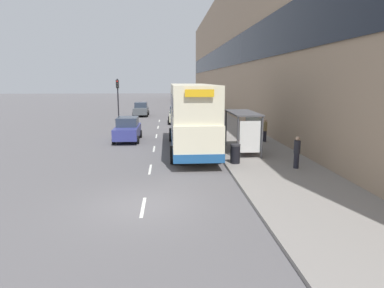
# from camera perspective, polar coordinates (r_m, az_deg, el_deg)

# --- Properties ---
(ground_plane) EXTENTS (220.00, 220.00, 0.00)m
(ground_plane) POSITION_cam_1_polar(r_m,az_deg,el_deg) (12.93, -8.11, -10.18)
(ground_plane) COLOR #5B595B
(pavement) EXTENTS (5.00, 93.00, 0.14)m
(pavement) POSITION_cam_1_polar(r_m,az_deg,el_deg) (51.07, 2.15, 5.54)
(pavement) COLOR gray
(pavement) RESTS_ON ground_plane
(terrace_facade) EXTENTS (3.10, 93.00, 17.62)m
(terrace_facade) POSITION_cam_1_polar(r_m,az_deg,el_deg) (51.63, 6.79, 15.24)
(terrace_facade) COLOR #9E846B
(terrace_facade) RESTS_ON ground_plane
(lane_mark_0) EXTENTS (0.12, 2.00, 0.01)m
(lane_mark_0) POSITION_cam_1_polar(r_m,az_deg,el_deg) (12.80, -8.15, -10.36)
(lane_mark_0) COLOR silver
(lane_mark_0) RESTS_ON ground_plane
(lane_mark_1) EXTENTS (0.12, 2.00, 0.01)m
(lane_mark_1) POSITION_cam_1_polar(r_m,az_deg,el_deg) (17.93, -6.99, -4.20)
(lane_mark_1) COLOR silver
(lane_mark_1) RESTS_ON ground_plane
(lane_mark_2) EXTENTS (0.12, 2.00, 0.01)m
(lane_mark_2) POSITION_cam_1_polar(r_m,az_deg,el_deg) (23.18, -6.35, -0.81)
(lane_mark_2) COLOR silver
(lane_mark_2) RESTS_ON ground_plane
(lane_mark_3) EXTENTS (0.12, 2.00, 0.01)m
(lane_mark_3) POSITION_cam_1_polar(r_m,az_deg,el_deg) (28.48, -5.95, 1.33)
(lane_mark_3) COLOR silver
(lane_mark_3) RESTS_ON ground_plane
(lane_mark_4) EXTENTS (0.12, 2.00, 0.01)m
(lane_mark_4) POSITION_cam_1_polar(r_m,az_deg,el_deg) (33.81, -5.68, 2.80)
(lane_mark_4) COLOR silver
(lane_mark_4) RESTS_ON ground_plane
(lane_mark_5) EXTENTS (0.12, 2.00, 0.01)m
(lane_mark_5) POSITION_cam_1_polar(r_m,az_deg,el_deg) (39.15, -5.48, 3.86)
(lane_mark_5) COLOR silver
(lane_mark_5) RESTS_ON ground_plane
(bus_shelter) EXTENTS (1.60, 4.20, 2.48)m
(bus_shelter) POSITION_cam_1_polar(r_m,az_deg,el_deg) (21.25, 9.09, 3.20)
(bus_shelter) COLOR #4C4C51
(bus_shelter) RESTS_ON ground_plane
(double_decker_bus_near) EXTENTS (2.85, 10.94, 4.30)m
(double_decker_bus_near) POSITION_cam_1_polar(r_m,az_deg,el_deg) (22.03, -0.09, 4.66)
(double_decker_bus_near) COLOR beige
(double_decker_bus_near) RESTS_ON ground_plane
(car_0) EXTENTS (1.99, 3.95, 1.83)m
(car_0) POSITION_cam_1_polar(r_m,az_deg,el_deg) (36.93, -2.45, 4.89)
(car_0) COLOR #B7B799
(car_0) RESTS_ON ground_plane
(car_1) EXTENTS (1.94, 4.24, 1.76)m
(car_1) POSITION_cam_1_polar(r_m,az_deg,el_deg) (44.87, -8.50, 5.76)
(car_1) COLOR #4C5156
(car_1) RESTS_ON ground_plane
(car_2) EXTENTS (1.93, 4.39, 1.78)m
(car_2) POSITION_cam_1_polar(r_m,az_deg,el_deg) (26.55, -10.68, 2.44)
(car_2) COLOR navy
(car_2) RESTS_ON ground_plane
(car_3) EXTENTS (1.98, 3.97, 1.80)m
(car_3) POSITION_cam_1_polar(r_m,az_deg,el_deg) (80.57, -2.87, 7.97)
(car_3) COLOR maroon
(car_3) RESTS_ON ground_plane
(pedestrian_at_shelter) EXTENTS (0.32, 0.32, 1.64)m
(pedestrian_at_shelter) POSITION_cam_1_polar(r_m,az_deg,el_deg) (25.52, 12.05, 2.29)
(pedestrian_at_shelter) COLOR #23232D
(pedestrian_at_shelter) RESTS_ON ground_plane
(pedestrian_1) EXTENTS (0.32, 0.32, 1.63)m
(pedestrian_1) POSITION_cam_1_polar(r_m,az_deg,el_deg) (18.10, 17.07, -1.31)
(pedestrian_1) COLOR #23232D
(pedestrian_1) RESTS_ON ground_plane
(pedestrian_2) EXTENTS (0.31, 0.31, 1.57)m
(pedestrian_2) POSITION_cam_1_polar(r_m,az_deg,el_deg) (25.85, 8.51, 2.43)
(pedestrian_2) COLOR #23232D
(pedestrian_2) RESTS_ON ground_plane
(litter_bin) EXTENTS (0.55, 0.55, 1.05)m
(litter_bin) POSITION_cam_1_polar(r_m,az_deg,el_deg) (18.56, 7.21, -1.59)
(litter_bin) COLOR black
(litter_bin) RESTS_ON ground_plane
(traffic_light_far_kerb) EXTENTS (0.30, 0.32, 4.71)m
(traffic_light_far_kerb) POSITION_cam_1_polar(r_m,az_deg,el_deg) (38.26, -12.27, 8.28)
(traffic_light_far_kerb) COLOR black
(traffic_light_far_kerb) RESTS_ON ground_plane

